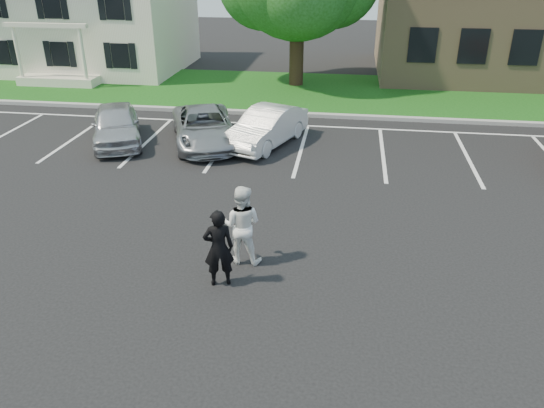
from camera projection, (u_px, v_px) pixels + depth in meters
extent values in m
plane|color=black|center=(265.00, 277.00, 11.35)|extent=(90.00, 90.00, 0.00)
cube|color=gray|center=(311.00, 115.00, 21.99)|extent=(40.00, 0.30, 0.15)
cube|color=#0D440F|center=(317.00, 92.00, 25.57)|extent=(44.00, 8.00, 0.08)
cube|color=silver|center=(5.00, 134.00, 19.94)|extent=(0.12, 5.20, 0.01)
cube|color=silver|center=(75.00, 138.00, 19.57)|extent=(0.12, 5.20, 0.01)
cube|color=silver|center=(148.00, 141.00, 19.20)|extent=(0.12, 5.20, 0.01)
cube|color=silver|center=(223.00, 145.00, 18.83)|extent=(0.12, 5.20, 0.01)
cube|color=silver|center=(301.00, 149.00, 18.47)|extent=(0.12, 5.20, 0.01)
cube|color=silver|center=(383.00, 153.00, 18.10)|extent=(0.12, 5.20, 0.01)
cube|color=silver|center=(468.00, 158.00, 17.73)|extent=(0.12, 5.20, 0.01)
cube|color=silver|center=(344.00, 127.00, 20.68)|extent=(34.00, 0.12, 0.01)
cube|color=beige|center=(92.00, 21.00, 29.71)|extent=(10.00, 8.00, 5.20)
cube|color=beige|center=(61.00, 80.00, 26.91)|extent=(4.00, 1.60, 0.50)
cylinder|color=beige|center=(19.00, 60.00, 26.12)|extent=(0.18, 0.18, 2.70)
cylinder|color=beige|center=(84.00, 61.00, 25.68)|extent=(0.18, 0.18, 2.70)
cube|color=beige|center=(45.00, 25.00, 25.18)|extent=(4.20, 0.25, 0.20)
cube|color=black|center=(60.00, 54.00, 26.62)|extent=(0.90, 0.06, 1.20)
cube|color=black|center=(52.00, 6.00, 25.61)|extent=(0.90, 0.06, 1.20)
cube|color=black|center=(48.00, 54.00, 26.70)|extent=(0.32, 0.05, 1.25)
cube|color=black|center=(72.00, 54.00, 26.53)|extent=(0.32, 0.05, 1.25)
cube|color=black|center=(423.00, 45.00, 24.85)|extent=(1.30, 0.06, 1.60)
cube|color=black|center=(473.00, 46.00, 24.55)|extent=(1.30, 0.06, 1.60)
cube|color=black|center=(526.00, 48.00, 24.25)|extent=(1.30, 0.06, 1.60)
cylinder|color=black|center=(296.00, 54.00, 26.21)|extent=(0.70, 0.70, 3.20)
imported|color=black|center=(219.00, 248.00, 10.76)|extent=(0.72, 0.58, 1.71)
imported|color=white|center=(242.00, 225.00, 11.55)|extent=(0.92, 0.74, 1.82)
imported|color=silver|center=(116.00, 124.00, 18.81)|extent=(3.06, 4.30, 1.36)
imported|color=#999BA1|center=(204.00, 127.00, 18.73)|extent=(3.50, 4.93, 1.25)
imported|color=silver|center=(267.00, 127.00, 18.62)|extent=(2.68, 4.19, 1.30)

